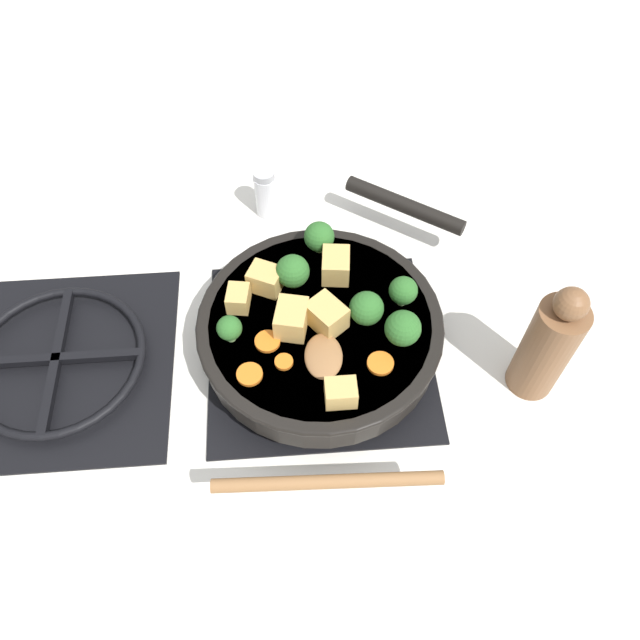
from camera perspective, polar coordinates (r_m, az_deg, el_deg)
The scene contains 23 objects.
ground_plane at distance 0.88m, azimuth -0.00°, elevation -2.76°, with size 2.40×2.40×0.00m, color white.
front_burner_grate at distance 0.87m, azimuth -0.00°, elevation -2.34°, with size 0.31×0.31×0.03m.
rear_burner_grate at distance 0.93m, azimuth -22.77°, elevation -3.54°, with size 0.31×0.31×0.03m.
skillet_pan at distance 0.84m, azimuth 0.10°, elevation -0.66°, with size 0.44×0.40×0.05m.
wooden_spoon at distance 0.73m, azimuth 0.47°, elevation -9.70°, with size 0.21×0.26×0.02m.
tofu_cube_center_large at distance 0.84m, azimuth -5.00°, elevation 3.75°, with size 0.04×0.03×0.03m, color tan.
tofu_cube_near_handle at distance 0.83m, azimuth -7.48°, elevation 1.97°, with size 0.04×0.03×0.03m, color tan.
tofu_cube_east_chunk at distance 0.80m, azimuth 0.61°, elevation 0.39°, with size 0.05×0.04×0.04m, color tan.
tofu_cube_west_chunk at distance 0.85m, azimuth 1.45°, elevation 5.00°, with size 0.05×0.04×0.04m, color tan.
tofu_cube_back_piece at distance 0.75m, azimuth 1.92°, elevation -6.68°, with size 0.04×0.03×0.03m, color tan.
tofu_cube_front_piece at distance 0.80m, azimuth -2.62°, elevation 0.11°, with size 0.05×0.04×0.04m, color tan.
broccoli_floret_near_spoon at distance 0.79m, azimuth -8.29°, elevation -0.76°, with size 0.03×0.03×0.04m.
broccoli_floret_center_top at distance 0.83m, azimuth -2.51°, elevation 4.46°, with size 0.05×0.05×0.05m.
broccoli_floret_east_rim at distance 0.78m, azimuth 7.59°, elevation -0.77°, with size 0.05×0.05×0.05m.
broccoli_floret_west_rim at distance 0.82m, azimuth 7.62°, elevation 2.66°, with size 0.04×0.04×0.05m.
broccoli_floret_north_edge at distance 0.80m, azimuth 4.27°, elevation 1.05°, with size 0.04×0.04×0.05m.
broccoli_floret_south_cluster at distance 0.87m, azimuth -0.08°, elevation 7.61°, with size 0.04×0.04×0.05m.
carrot_slice_orange_thin at distance 0.78m, azimuth -3.32°, elevation -3.84°, with size 0.02×0.02×0.01m, color orange.
carrot_slice_near_center at distance 0.80m, azimuth -4.83°, elevation -1.96°, with size 0.03×0.03×0.01m, color orange.
carrot_slice_edge_slice at distance 0.78m, azimuth -6.46°, elevation -4.96°, with size 0.03×0.03×0.01m, color orange.
carrot_slice_under_broccoli at distance 0.78m, azimuth 5.54°, elevation -3.97°, with size 0.03×0.03×0.01m, color orange.
pepper_mill at distance 0.83m, azimuth 20.11°, elevation -2.20°, with size 0.06×0.06×0.20m.
salt_shaker at distance 1.02m, azimuth -4.98°, elevation 11.52°, with size 0.04×0.04×0.09m.
Camera 1 is at (-0.46, 0.03, 0.75)m, focal length 35.00 mm.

